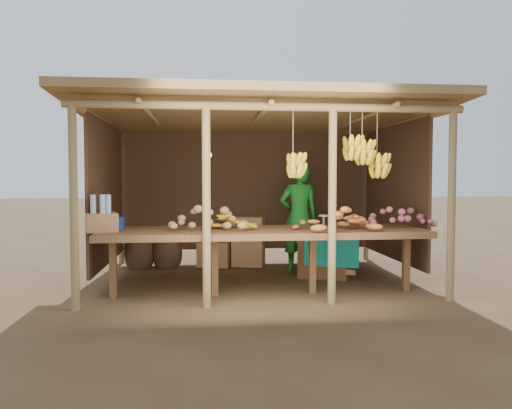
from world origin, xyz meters
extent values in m
plane|color=brown|center=(0.00, 0.00, 0.00)|extent=(60.00, 60.00, 0.00)
cylinder|color=olive|center=(-2.10, -1.50, 1.10)|extent=(0.09, 0.09, 2.20)
cylinder|color=olive|center=(2.10, -1.50, 1.10)|extent=(0.09, 0.09, 2.20)
cylinder|color=olive|center=(-2.10, 1.50, 1.10)|extent=(0.09, 0.09, 2.20)
cylinder|color=olive|center=(2.10, 1.50, 1.10)|extent=(0.09, 0.09, 2.20)
cylinder|color=olive|center=(-0.70, -1.50, 1.10)|extent=(0.09, 0.09, 2.20)
cylinder|color=olive|center=(0.70, -1.50, 1.10)|extent=(0.09, 0.09, 2.20)
cylinder|color=olive|center=(0.00, -1.50, 2.20)|extent=(4.40, 0.09, 0.09)
cylinder|color=olive|center=(0.00, 1.50, 2.20)|extent=(4.40, 0.09, 0.09)
cube|color=#977446|center=(0.00, 0.00, 2.29)|extent=(4.70, 3.50, 0.28)
cube|color=#4C3323|center=(0.00, 1.48, 1.21)|extent=(4.20, 0.04, 1.98)
cube|color=#4C3323|center=(-2.08, 0.20, 1.21)|extent=(0.04, 2.40, 1.98)
cube|color=#4C3323|center=(2.08, 0.20, 1.21)|extent=(0.04, 2.40, 1.98)
cube|color=brown|center=(0.00, -0.95, 0.76)|extent=(3.90, 1.05, 0.08)
cube|color=brown|center=(-1.80, -0.95, 0.36)|extent=(0.08, 0.08, 0.72)
cube|color=brown|center=(-0.60, -0.95, 0.36)|extent=(0.08, 0.08, 0.72)
cube|color=brown|center=(0.60, -0.95, 0.36)|extent=(0.08, 0.08, 0.72)
cube|color=brown|center=(1.80, -0.95, 0.36)|extent=(0.08, 0.08, 0.72)
cylinder|color=navy|center=(-1.90, -0.79, 0.87)|extent=(0.42, 0.42, 0.15)
cube|color=#926641|center=(-1.90, -1.06, 0.91)|extent=(0.41, 0.36, 0.22)
imported|color=#197422|center=(0.71, 0.49, 0.83)|extent=(0.63, 0.44, 1.66)
cube|color=brown|center=(1.02, 0.08, 0.32)|extent=(0.87, 0.82, 0.63)
cube|color=#0D9183|center=(1.02, 0.08, 0.67)|extent=(0.97, 0.91, 0.06)
cube|color=#926641|center=(-0.02, 0.96, 0.22)|extent=(0.59, 0.53, 0.39)
cube|color=#926641|center=(-0.02, 0.96, 0.61)|extent=(0.59, 0.53, 0.39)
cube|color=#926641|center=(-0.56, 0.96, 0.22)|extent=(0.59, 0.53, 0.39)
ellipsoid|color=#4C3323|center=(-1.74, 0.98, 0.28)|extent=(0.47, 0.47, 0.64)
ellipsoid|color=#4C3323|center=(-1.31, 0.98, 0.28)|extent=(0.47, 0.47, 0.64)
camera|label=1|loc=(-0.73, -6.94, 1.42)|focal=35.00mm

